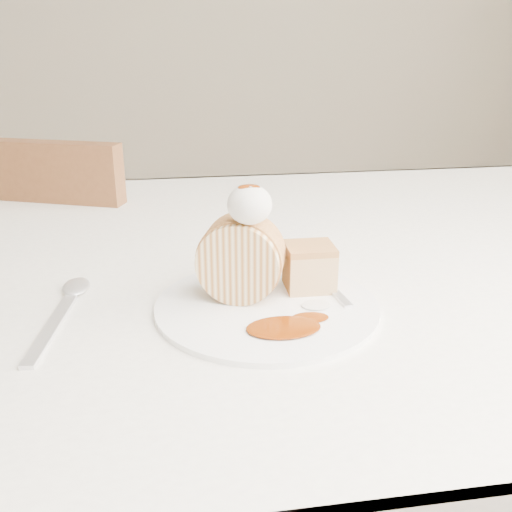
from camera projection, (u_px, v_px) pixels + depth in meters
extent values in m
cube|color=white|center=(249.00, 267.00, 0.77)|extent=(1.40, 0.90, 0.04)
cube|color=white|center=(220.00, 241.00, 1.22)|extent=(1.40, 0.01, 0.28)
cylinder|color=brown|center=(489.00, 340.00, 1.33)|extent=(0.06, 0.06, 0.71)
cube|color=brown|center=(87.00, 320.00, 1.30)|extent=(0.52, 0.52, 0.04)
cube|color=brown|center=(26.00, 255.00, 1.05)|extent=(0.39, 0.18, 0.42)
cylinder|color=brown|center=(187.00, 370.00, 1.50)|extent=(0.03, 0.03, 0.39)
cylinder|color=brown|center=(68.00, 355.00, 1.57)|extent=(0.03, 0.03, 0.39)
cylinder|color=brown|center=(134.00, 458.00, 1.19)|extent=(0.03, 0.03, 0.39)
cylinder|color=white|center=(267.00, 306.00, 0.61)|extent=(0.24, 0.24, 0.01)
cylinder|color=beige|center=(240.00, 259.00, 0.60)|extent=(0.10, 0.07, 0.09)
cube|color=tan|center=(309.00, 270.00, 0.63)|extent=(0.05, 0.05, 0.04)
ellipsoid|color=silver|center=(250.00, 205.00, 0.57)|extent=(0.05, 0.05, 0.04)
ellipsoid|color=#6C2704|center=(249.00, 182.00, 0.56)|extent=(0.02, 0.02, 0.01)
cube|color=silver|center=(330.00, 287.00, 0.64)|extent=(0.04, 0.14, 0.00)
cube|color=silver|center=(51.00, 328.00, 0.56)|extent=(0.05, 0.18, 0.00)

